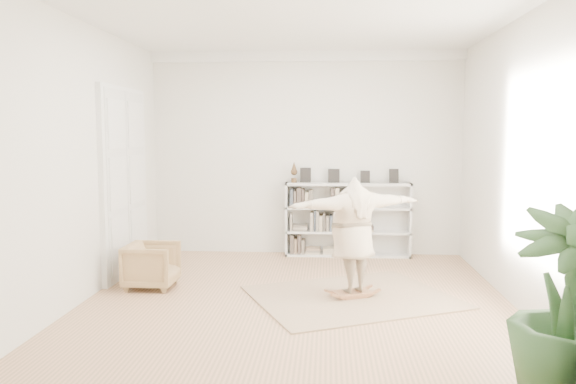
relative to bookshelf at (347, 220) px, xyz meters
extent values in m
plane|color=#95734D|center=(-0.74, -2.82, -0.64)|extent=(6.00, 6.00, 0.00)
plane|color=silver|center=(-0.74, 0.18, 1.16)|extent=(5.50, 0.00, 5.50)
plane|color=silver|center=(-0.74, -5.82, 1.16)|extent=(5.50, 0.00, 5.50)
plane|color=silver|center=(-3.49, -2.82, 1.16)|extent=(0.00, 6.00, 6.00)
plane|color=silver|center=(2.01, -2.82, 1.16)|extent=(0.00, 6.00, 6.00)
plane|color=white|center=(-0.74, -2.82, 2.96)|extent=(6.00, 6.00, 0.00)
cube|color=white|center=(-0.74, 0.12, 2.87)|extent=(5.50, 0.12, 0.18)
cube|color=white|center=(-3.45, -1.52, 0.76)|extent=(0.08, 1.78, 2.92)
cube|color=silver|center=(-3.43, -1.92, 0.76)|extent=(0.06, 0.78, 2.80)
cube|color=silver|center=(-3.43, -1.12, 0.76)|extent=(0.06, 0.78, 2.80)
cube|color=silver|center=(-1.07, -0.01, 0.01)|extent=(0.04, 0.35, 1.30)
cube|color=silver|center=(1.09, -0.01, 0.01)|extent=(0.04, 0.35, 1.30)
cube|color=silver|center=(0.01, 0.14, 0.01)|extent=(2.20, 0.04, 1.30)
cube|color=silver|center=(0.01, -0.01, -0.62)|extent=(2.20, 0.35, 0.04)
cube|color=silver|center=(0.01, -0.01, -0.21)|extent=(2.20, 0.35, 0.04)
cube|color=silver|center=(0.01, -0.01, 0.22)|extent=(2.20, 0.35, 0.04)
cube|color=silver|center=(0.01, -0.01, 0.64)|extent=(2.20, 0.35, 0.04)
cube|color=black|center=(-0.74, 0.04, 0.78)|extent=(0.18, 0.07, 0.24)
cube|color=black|center=(-0.24, 0.04, 0.78)|extent=(0.18, 0.07, 0.24)
cube|color=black|center=(0.31, 0.04, 0.78)|extent=(0.18, 0.07, 0.24)
cube|color=black|center=(0.81, 0.04, 0.78)|extent=(0.18, 0.07, 0.24)
imported|color=tan|center=(-2.82, -2.27, -0.32)|extent=(0.70, 0.68, 0.63)
cube|color=tan|center=(-0.02, -2.59, -0.63)|extent=(3.11, 2.86, 0.02)
cube|color=#925B3A|center=(-0.02, -2.59, -0.56)|extent=(0.56, 0.47, 0.03)
cube|color=#925B3A|center=(-0.02, -2.59, -0.60)|extent=(0.32, 0.18, 0.04)
cube|color=#925B3A|center=(-0.02, -2.59, -0.60)|extent=(0.32, 0.18, 0.04)
cube|color=#925B3A|center=(-0.02, -2.59, -0.56)|extent=(0.19, 0.12, 0.10)
cube|color=#925B3A|center=(-0.02, -2.59, -0.56)|extent=(0.19, 0.12, 0.10)
imported|color=beige|center=(-0.02, -2.59, 0.25)|extent=(1.91, 1.24, 1.52)
imported|color=#2B4D26|center=(1.56, -5.37, 0.16)|extent=(0.99, 0.99, 1.59)
camera|label=1|loc=(-0.36, -9.86, 1.53)|focal=35.00mm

